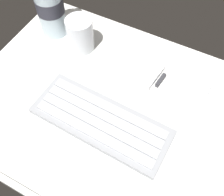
{
  "coord_description": "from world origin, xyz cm",
  "views": [
    {
      "loc": [
        14.14,
        -26.88,
        50.08
      ],
      "look_at": [
        0.0,
        0.0,
        3.0
      ],
      "focal_mm": 43.27,
      "sensor_mm": 36.0,
      "label": 1
    }
  ],
  "objects_px": {
    "juice_cup": "(80,36)",
    "water_bottle": "(49,2)",
    "keyboard": "(102,122)",
    "handheld_device": "(137,68)"
  },
  "relations": [
    {
      "from": "juice_cup",
      "to": "water_bottle",
      "type": "bearing_deg",
      "value": 169.59
    },
    {
      "from": "keyboard",
      "to": "water_bottle",
      "type": "relative_size",
      "value": 1.41
    },
    {
      "from": "juice_cup",
      "to": "water_bottle",
      "type": "xyz_separation_m",
      "value": [
        -0.09,
        0.02,
        0.05
      ]
    },
    {
      "from": "handheld_device",
      "to": "juice_cup",
      "type": "distance_m",
      "value": 0.16
    },
    {
      "from": "water_bottle",
      "to": "keyboard",
      "type": "bearing_deg",
      "value": -37.25
    },
    {
      "from": "juice_cup",
      "to": "water_bottle",
      "type": "relative_size",
      "value": 0.41
    },
    {
      "from": "keyboard",
      "to": "juice_cup",
      "type": "distance_m",
      "value": 0.23
    },
    {
      "from": "handheld_device",
      "to": "juice_cup",
      "type": "relative_size",
      "value": 1.57
    },
    {
      "from": "juice_cup",
      "to": "water_bottle",
      "type": "distance_m",
      "value": 0.11
    },
    {
      "from": "keyboard",
      "to": "handheld_device",
      "type": "bearing_deg",
      "value": 88.29
    }
  ]
}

